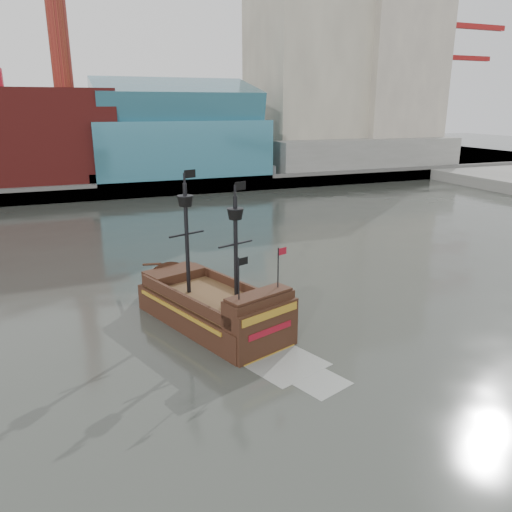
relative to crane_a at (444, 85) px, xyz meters
name	(u,v)px	position (x,y,z in m)	size (l,w,h in m)	color
ground	(307,402)	(-78.63, -82.00, -19.11)	(400.00, 400.00, 0.00)	#2D302A
promenade_far	(110,171)	(-78.63, 10.00, -18.11)	(220.00, 60.00, 2.00)	slate
seawall	(130,190)	(-78.63, -19.50, -17.81)	(220.00, 1.00, 2.60)	#4C4C49
skyline	(132,50)	(-73.43, 2.56, 5.44)	(149.00, 45.00, 62.00)	#786548
crane_a	(444,85)	(0.00, 0.00, 0.00)	(22.50, 4.00, 32.25)	slate
crane_b	(445,101)	(9.60, 10.00, -3.54)	(19.10, 4.00, 26.25)	slate
pirate_ship	(213,311)	(-80.32, -71.34, -18.10)	(9.13, 15.61, 11.21)	black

